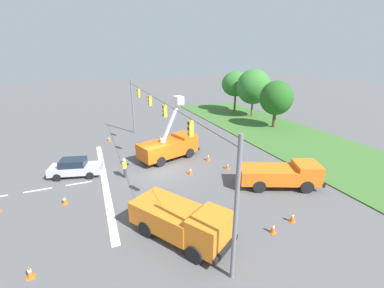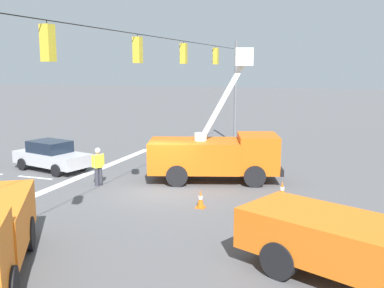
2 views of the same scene
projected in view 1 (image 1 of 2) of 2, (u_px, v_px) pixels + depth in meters
name	position (u px, v px, depth m)	size (l,w,h in m)	color
ground_plane	(160.00, 170.00, 23.70)	(200.00, 200.00, 0.00)	#565659
grass_verge	(309.00, 145.00, 30.06)	(56.00, 12.00, 0.10)	#3D6B2D
lane_markings	(86.00, 182.00, 21.44)	(17.60, 15.25, 0.01)	silver
signal_gantry	(158.00, 122.00, 22.22)	(26.20, 0.33, 7.20)	slate
tree_far_west	(236.00, 84.00, 46.58)	(4.96, 5.17, 7.30)	brown
tree_west	(254.00, 87.00, 42.29)	(5.32, 5.65, 7.91)	brown
tree_centre	(276.00, 98.00, 36.07)	(4.67, 4.56, 6.72)	brown
utility_truck_bucket_lift	(169.00, 146.00, 25.94)	(4.17, 6.64, 6.25)	orange
utility_truck_support_near	(182.00, 220.00, 14.56)	(6.40, 5.28, 2.23)	orange
utility_truck_support_far	(281.00, 174.00, 20.47)	(4.60, 6.74, 2.01)	orange
sedan_silver	(75.00, 167.00, 22.38)	(2.75, 4.60, 1.56)	#B7B7BC
road_worker	(125.00, 167.00, 22.03)	(0.59, 0.40, 1.77)	#383842
traffic_cone_foreground_right	(64.00, 200.00, 18.23)	(0.36, 0.36, 0.69)	orange
traffic_cone_mid_left	(228.00, 166.00, 23.91)	(0.36, 0.36, 0.64)	orange
traffic_cone_mid_right	(293.00, 217.00, 16.28)	(0.36, 0.36, 0.76)	orange
traffic_cone_near_bucket	(190.00, 171.00, 22.78)	(0.36, 0.36, 0.71)	orange
traffic_cone_lane_edge_a	(109.00, 139.00, 31.47)	(0.36, 0.36, 0.67)	orange
traffic_cone_lane_edge_b	(273.00, 227.00, 15.27)	(0.36, 0.36, 0.74)	orange
traffic_cone_far_left	(30.00, 272.00, 12.18)	(0.36, 0.36, 0.72)	orange
traffic_cone_far_right	(208.00, 157.00, 25.75)	(0.36, 0.36, 0.76)	orange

